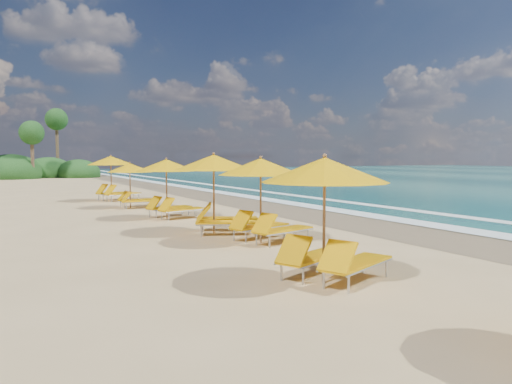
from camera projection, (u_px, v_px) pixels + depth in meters
The scene contains 9 objects.
ground at pixel (256, 226), 17.21m from camera, with size 160.00×160.00×0.00m, color tan.
wet_sand at pixel (345, 219), 19.13m from camera, with size 4.00×160.00×0.01m, color olive.
surf_foam at pixel (396, 214), 20.42m from camera, with size 4.00×160.00×0.01m.
station_1 at pixel (329, 210), 9.50m from camera, with size 3.25×3.21×2.50m.
station_2 at pixel (265, 194), 13.89m from camera, with size 3.06×2.96×2.47m.
station_3 at pixel (220, 188), 15.58m from camera, with size 3.38×3.35×2.58m.
station_4 at pixel (171, 184), 19.31m from camera, with size 2.95×2.84×2.40m.
station_5 at pixel (134, 182), 23.25m from camera, with size 2.40×2.22×2.18m.
station_6 at pixel (114, 175), 26.96m from camera, with size 3.17×3.07×2.54m.
Camera 1 is at (-8.21, -14.98, 2.45)m, focal length 34.28 mm.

